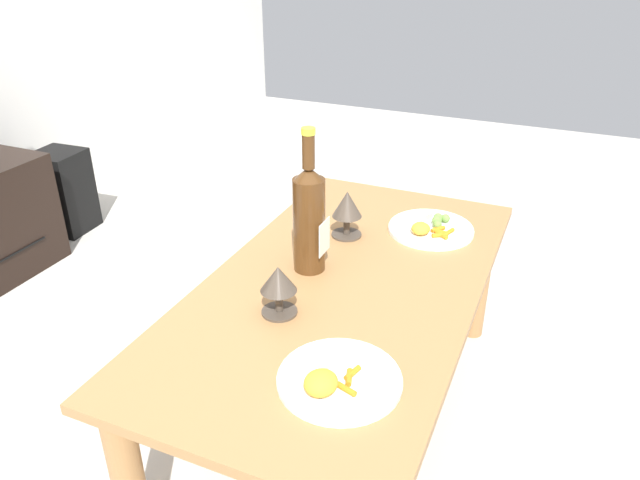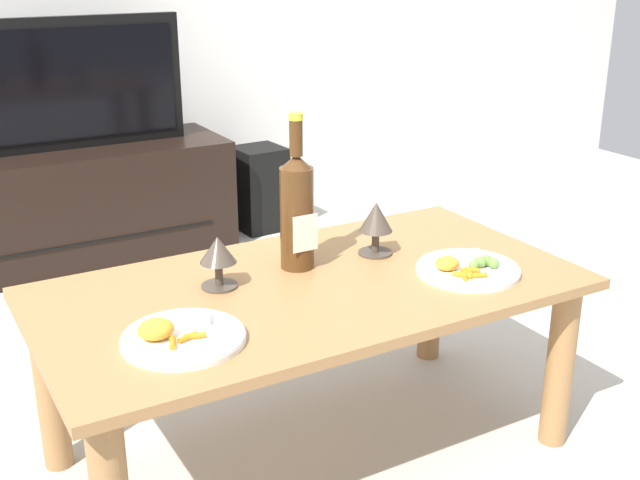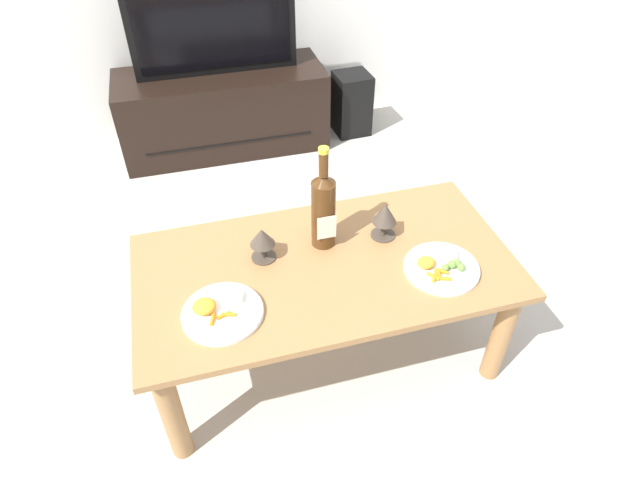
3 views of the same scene
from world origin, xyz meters
The scene contains 10 objects.
ground_plane centered at (0.00, 0.00, 0.00)m, with size 6.40×6.40×0.00m, color #B7B2A8.
dining_table centered at (0.00, 0.00, 0.39)m, with size 1.27×0.66×0.47m.
tv_stand centered at (-0.14, 1.67, 0.23)m, with size 1.18×0.46×0.46m.
tv_screen centered at (-0.14, 1.67, 0.72)m, with size 0.89×0.05×0.51m.
floor_speaker centered at (0.64, 1.63, 0.19)m, with size 0.21×0.21×0.38m, color black.
wine_bottle centered at (0.02, 0.11, 0.62)m, with size 0.08×0.08×0.38m.
goblet_left centered at (-0.19, 0.09, 0.55)m, with size 0.09×0.09×0.12m.
goblet_right centered at (0.24, 0.09, 0.56)m, with size 0.09×0.09×0.14m.
dinner_plate_left centered at (-0.37, -0.13, 0.48)m, with size 0.25×0.25×0.05m.
dinner_plate_right centered at (0.36, -0.13, 0.48)m, with size 0.25×0.25×0.05m.
Camera 2 is at (-0.84, -1.51, 1.21)m, focal length 44.75 mm.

